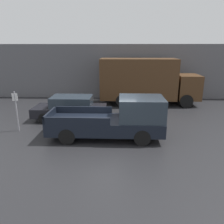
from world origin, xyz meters
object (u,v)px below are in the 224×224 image
object	(u,v)px
car	(71,108)
parking_sign	(16,109)
pickup_truck	(117,119)
delivery_truck	(145,80)

from	to	relation	value
car	parking_sign	world-z (taller)	parking_sign
pickup_truck	parking_sign	xyz separation A→B (m)	(-5.38, 0.69, 0.27)
parking_sign	pickup_truck	bearing A→B (deg)	-7.34
pickup_truck	parking_sign	bearing A→B (deg)	172.66
pickup_truck	car	size ratio (longest dim) A/B	1.26
parking_sign	car	bearing A→B (deg)	40.24
car	delivery_truck	distance (m)	6.66
car	parking_sign	size ratio (longest dim) A/B	2.05
pickup_truck	delivery_truck	distance (m)	7.35
pickup_truck	car	world-z (taller)	pickup_truck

